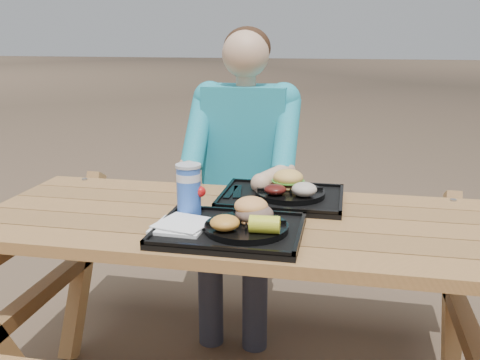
# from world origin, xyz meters

# --- Properties ---
(picnic_table) EXTENTS (1.80, 1.49, 0.75)m
(picnic_table) POSITION_xyz_m (0.00, 0.00, 0.38)
(picnic_table) COLOR #999999
(picnic_table) RESTS_ON ground
(tray_near) EXTENTS (0.45, 0.35, 0.02)m
(tray_near) POSITION_xyz_m (0.00, -0.18, 0.76)
(tray_near) COLOR black
(tray_near) RESTS_ON picnic_table
(tray_far) EXTENTS (0.45, 0.35, 0.02)m
(tray_far) POSITION_xyz_m (0.12, 0.20, 0.76)
(tray_far) COLOR black
(tray_far) RESTS_ON picnic_table
(plate_near) EXTENTS (0.26, 0.26, 0.02)m
(plate_near) POSITION_xyz_m (0.06, -0.18, 0.78)
(plate_near) COLOR black
(plate_near) RESTS_ON tray_near
(plate_far) EXTENTS (0.26, 0.26, 0.02)m
(plate_far) POSITION_xyz_m (0.15, 0.21, 0.78)
(plate_far) COLOR black
(plate_far) RESTS_ON tray_far
(napkin_stack) EXTENTS (0.17, 0.17, 0.02)m
(napkin_stack) POSITION_xyz_m (-0.15, -0.20, 0.78)
(napkin_stack) COLOR white
(napkin_stack) RESTS_ON tray_near
(soda_cup) EXTENTS (0.08, 0.08, 0.16)m
(soda_cup) POSITION_xyz_m (-0.16, -0.06, 0.85)
(soda_cup) COLOR blue
(soda_cup) RESTS_ON tray_near
(condiment_bbq) EXTENTS (0.04, 0.04, 0.03)m
(condiment_bbq) POSITION_xyz_m (0.01, -0.05, 0.78)
(condiment_bbq) COLOR #341305
(condiment_bbq) RESTS_ON tray_near
(condiment_mustard) EXTENTS (0.05, 0.05, 0.03)m
(condiment_mustard) POSITION_xyz_m (0.06, -0.04, 0.78)
(condiment_mustard) COLOR yellow
(condiment_mustard) RESTS_ON tray_near
(sandwich) EXTENTS (0.11, 0.11, 0.12)m
(sandwich) POSITION_xyz_m (0.07, -0.14, 0.85)
(sandwich) COLOR #F6A256
(sandwich) RESTS_ON plate_near
(mac_cheese) EXTENTS (0.09, 0.09, 0.04)m
(mac_cheese) POSITION_xyz_m (0.00, -0.24, 0.81)
(mac_cheese) COLOR gold
(mac_cheese) RESTS_ON plate_near
(corn_cob) EXTENTS (0.09, 0.09, 0.05)m
(corn_cob) POSITION_xyz_m (0.12, -0.24, 0.82)
(corn_cob) COLOR yellow
(corn_cob) RESTS_ON plate_near
(cutlery_far) EXTENTS (0.06, 0.17, 0.01)m
(cutlery_far) POSITION_xyz_m (-0.05, 0.21, 0.77)
(cutlery_far) COLOR black
(cutlery_far) RESTS_ON tray_far
(burger) EXTENTS (0.12, 0.12, 0.11)m
(burger) POSITION_xyz_m (0.13, 0.26, 0.84)
(burger) COLOR #F5B956
(burger) RESTS_ON plate_far
(baked_beans) EXTENTS (0.08, 0.08, 0.04)m
(baked_beans) POSITION_xyz_m (0.10, 0.15, 0.81)
(baked_beans) COLOR #4C120F
(baked_beans) RESTS_ON plate_far
(potato_salad) EXTENTS (0.09, 0.09, 0.05)m
(potato_salad) POSITION_xyz_m (0.20, 0.15, 0.82)
(potato_salad) COLOR beige
(potato_salad) RESTS_ON plate_far
(diner) EXTENTS (0.48, 0.84, 1.28)m
(diner) POSITION_xyz_m (-0.11, 0.69, 0.64)
(diner) COLOR #1BA7BE
(diner) RESTS_ON ground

